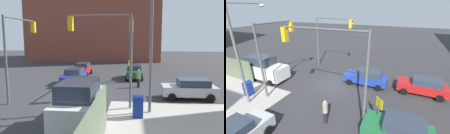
# 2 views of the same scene
# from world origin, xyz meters

# --- Properties ---
(ground_plane) EXTENTS (120.00, 120.00, 0.00)m
(ground_plane) POSITION_xyz_m (0.00, 0.00, 0.00)
(ground_plane) COLOR #333335
(traffic_signal_nw_corner) EXTENTS (6.30, 0.36, 6.50)m
(traffic_signal_nw_corner) POSITION_xyz_m (-2.06, 4.50, 4.68)
(traffic_signal_nw_corner) COLOR #59595B
(traffic_signal_nw_corner) RESTS_ON ground
(traffic_signal_se_corner) EXTENTS (5.01, 0.36, 6.50)m
(traffic_signal_se_corner) POSITION_xyz_m (2.61, -4.50, 4.60)
(traffic_signal_se_corner) COLOR #59595B
(traffic_signal_se_corner) RESTS_ON ground
(traffic_signal_ne_corner) EXTENTS (0.36, 4.49, 6.50)m
(traffic_signal_ne_corner) POSITION_xyz_m (4.50, 2.83, 4.57)
(traffic_signal_ne_corner) COLOR #59595B
(traffic_signal_ne_corner) RESTS_ON ground
(street_lamp_corner) EXTENTS (1.18, 2.54, 8.00)m
(street_lamp_corner) POSITION_xyz_m (5.08, 5.45, 4.70)
(street_lamp_corner) COLOR slate
(street_lamp_corner) RESTS_ON ground
(warning_sign_two_way) EXTENTS (0.48, 0.48, 2.40)m
(warning_sign_two_way) POSITION_xyz_m (-5.40, 4.34, 1.64)
(warning_sign_two_way) COLOR #4C4C4C
(warning_sign_two_way) RESTS_ON ground
(mailbox_blue) EXTENTS (0.56, 0.64, 1.43)m
(mailbox_blue) POSITION_xyz_m (6.20, 5.00, 0.76)
(mailbox_blue) COLOR navy
(mailbox_blue) RESTS_ON ground
(coupe_blue) EXTENTS (4.39, 2.02, 1.62)m
(coupe_blue) POSITION_xyz_m (-3.12, -1.62, 0.84)
(coupe_blue) COLOR #1E389E
(coupe_blue) RESTS_ON ground
(sedan_red) EXTENTS (4.21, 2.02, 1.62)m
(sedan_red) POSITION_xyz_m (-8.34, -1.96, 0.84)
(sedan_red) COLOR #B21919
(sedan_red) RESTS_ON ground
(sedan_green) EXTENTS (4.01, 2.02, 1.62)m
(sedan_green) POSITION_xyz_m (-6.71, 4.79, 0.84)
(sedan_green) COLOR #1E6638
(sedan_green) RESTS_ON ground
(van_white_delivery) EXTENTS (5.40, 2.32, 2.62)m
(van_white_delivery) POSITION_xyz_m (7.79, 1.80, 1.28)
(van_white_delivery) COLOR white
(van_white_delivery) RESTS_ON ground
(pedestrian_crossing) EXTENTS (0.36, 0.36, 1.80)m
(pedestrian_crossing) POSITION_xyz_m (-2.00, 5.20, 0.94)
(pedestrian_crossing) COLOR #9E937A
(pedestrian_crossing) RESTS_ON ground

